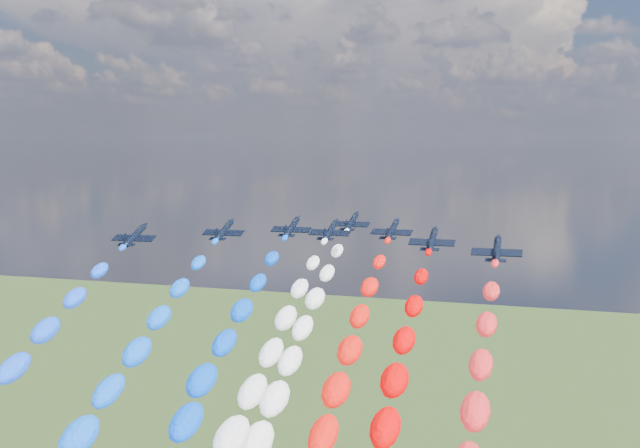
% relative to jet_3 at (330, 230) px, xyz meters
% --- Properties ---
extents(jet_0, '(8.33, 11.04, 5.73)m').
position_rel_jet_3_xyz_m(jet_0, '(-31.69, -17.31, 0.00)').
color(jet_0, black).
extents(jet_1, '(8.09, 10.87, 5.73)m').
position_rel_jet_3_xyz_m(jet_1, '(-19.43, -5.57, 0.00)').
color(jet_1, black).
extents(jet_2, '(7.85, 10.70, 5.73)m').
position_rel_jet_3_xyz_m(jet_2, '(-8.68, 2.74, 0.00)').
color(jet_2, black).
extents(jet_3, '(8.13, 10.90, 5.73)m').
position_rel_jet_3_xyz_m(jet_3, '(0.00, 0.00, 0.00)').
color(jet_3, black).
extents(jet_4, '(8.36, 11.06, 5.73)m').
position_rel_jet_3_xyz_m(jet_4, '(0.31, 15.23, 0.00)').
color(jet_4, black).
extents(trail_4, '(5.66, 100.85, 55.89)m').
position_rel_jet_3_xyz_m(trail_4, '(0.31, -36.57, -26.62)').
color(trail_4, white).
extents(jet_5, '(8.46, 11.13, 5.73)m').
position_rel_jet_3_xyz_m(jet_5, '(11.04, 4.29, 0.00)').
color(jet_5, black).
extents(jet_6, '(7.92, 10.74, 5.73)m').
position_rel_jet_3_xyz_m(jet_6, '(20.41, -7.83, 0.00)').
color(jet_6, black).
extents(jet_7, '(7.98, 10.79, 5.73)m').
position_rel_jet_3_xyz_m(jet_7, '(31.80, -16.45, 0.00)').
color(jet_7, black).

